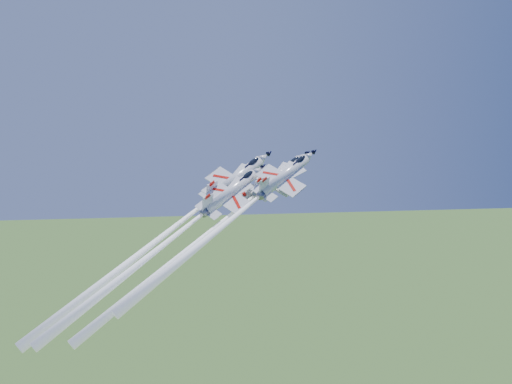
{
  "coord_description": "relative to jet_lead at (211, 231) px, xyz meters",
  "views": [
    {
      "loc": [
        -8.99,
        -96.37,
        107.61
      ],
      "look_at": [
        0.0,
        0.0,
        85.47
      ],
      "focal_mm": 40.0,
      "sensor_mm": 36.0,
      "label": 1
    }
  ],
  "objects": [
    {
      "name": "jet_lead",
      "position": [
        0.0,
        0.0,
        0.0
      ],
      "size": [
        29.44,
        27.13,
        32.7
      ],
      "rotation": [
        0.5,
        0.31,
        -0.84
      ],
      "color": "silver"
    },
    {
      "name": "jet_left",
      "position": [
        -7.25,
        2.7,
        -0.81
      ],
      "size": [
        31.04,
        28.24,
        33.81
      ],
      "rotation": [
        0.5,
        0.31,
        -0.84
      ],
      "color": "silver"
    },
    {
      "name": "jet_right",
      "position": [
        3.32,
        -1.44,
        2.39
      ],
      "size": [
        25.93,
        23.33,
        27.78
      ],
      "rotation": [
        0.5,
        0.31,
        -0.84
      ],
      "color": "silver"
    },
    {
      "name": "jet_slot",
      "position": [
        -6.82,
        -1.5,
        -0.95
      ],
      "size": [
        27.65,
        25.02,
        29.88
      ],
      "rotation": [
        0.5,
        0.31,
        -0.84
      ],
      "color": "silver"
    }
  ]
}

